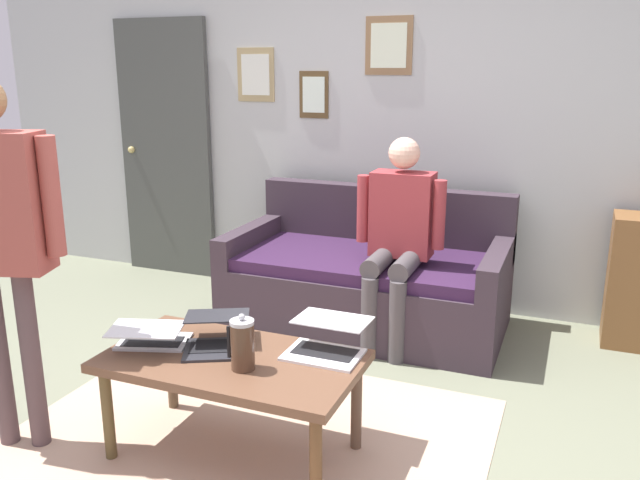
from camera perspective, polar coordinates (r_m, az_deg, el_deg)
The scene contains 11 objects.
ground_plane at distance 3.11m, azimuth -4.47°, elevation -17.95°, with size 7.68×7.68×0.00m, color #6C7059.
area_rug at distance 3.05m, azimuth -8.39°, elevation -18.81°, with size 2.17×2.07×0.01m, color tan.
back_wall at distance 4.69m, azimuth 7.36°, elevation 10.75°, with size 7.04×0.11×2.70m.
interior_door at distance 5.48m, azimuth -13.35°, elevation 7.65°, with size 0.82×0.09×2.05m.
couch at distance 4.36m, azimuth 4.22°, elevation -3.56°, with size 1.79×0.94×0.88m.
coffee_table at distance 2.91m, azimuth -7.70°, elevation -11.04°, with size 1.11×0.61×0.47m.
laptop_left at distance 2.98m, azimuth -9.01°, elevation -8.40°, with size 0.41×0.43×0.14m.
laptop_center at distance 2.89m, azimuth 0.58°, elevation -8.93°, with size 0.33×0.35×0.13m.
laptop_right at distance 3.05m, azimuth -14.57°, elevation -8.23°, with size 0.39×0.38×0.12m.
french_press at distance 2.74m, azimuth -6.80°, elevation -9.06°, with size 0.12×0.10×0.24m.
person_seated at distance 3.97m, azimuth 6.87°, elevation 0.86°, with size 0.55×0.51×1.28m.
Camera 1 is at (-1.19, 2.33, 1.69)m, focal length 36.54 mm.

